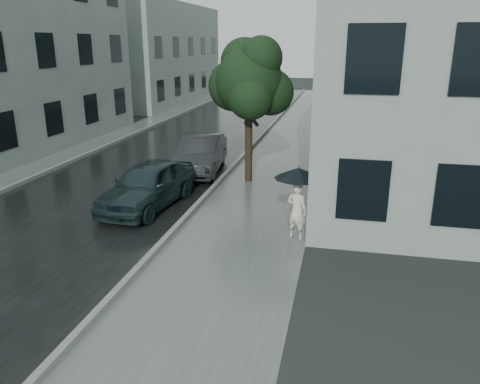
% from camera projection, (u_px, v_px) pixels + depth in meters
% --- Properties ---
extents(ground, '(120.00, 120.00, 0.00)m').
position_uv_depth(ground, '(214.00, 265.00, 10.91)').
color(ground, black).
rests_on(ground, ground).
extents(sidewalk, '(3.50, 60.00, 0.01)m').
position_uv_depth(sidewalk, '(287.00, 152.00, 22.01)').
color(sidewalk, slate).
rests_on(sidewalk, ground).
extents(kerb_near, '(0.15, 60.00, 0.15)m').
position_uv_depth(kerb_near, '(249.00, 149.00, 22.36)').
color(kerb_near, slate).
rests_on(kerb_near, ground).
extents(asphalt_road, '(6.85, 60.00, 0.00)m').
position_uv_depth(asphalt_road, '(180.00, 147.00, 23.11)').
color(asphalt_road, black).
rests_on(asphalt_road, ground).
extents(kerb_far, '(0.15, 60.00, 0.15)m').
position_uv_depth(kerb_far, '(115.00, 142.00, 23.81)').
color(kerb_far, slate).
rests_on(kerb_far, ground).
extents(sidewalk_far, '(1.70, 60.00, 0.01)m').
position_uv_depth(sidewalk_far, '(98.00, 143.00, 24.02)').
color(sidewalk_far, '#4C5451').
rests_on(sidewalk_far, ground).
extents(building_near, '(7.02, 36.00, 9.00)m').
position_uv_depth(building_near, '(397.00, 50.00, 26.53)').
color(building_near, gray).
rests_on(building_near, ground).
extents(building_far_b, '(7.02, 18.00, 8.00)m').
position_uv_depth(building_far_b, '(153.00, 53.00, 40.40)').
color(building_far_b, gray).
rests_on(building_far_b, ground).
extents(pedestrian, '(0.65, 0.53, 1.52)m').
position_uv_depth(pedestrian, '(297.00, 211.00, 12.18)').
color(pedestrian, silver).
rests_on(pedestrian, sidewalk).
extents(umbrella, '(1.53, 1.53, 1.04)m').
position_uv_depth(umbrella, '(298.00, 173.00, 11.86)').
color(umbrella, black).
rests_on(umbrella, ground).
extents(street_tree, '(3.13, 2.84, 5.18)m').
position_uv_depth(street_tree, '(250.00, 81.00, 16.52)').
color(street_tree, '#332619').
rests_on(street_tree, ground).
extents(lamp_post, '(0.82, 0.46, 5.06)m').
position_uv_depth(lamp_post, '(247.00, 90.00, 21.05)').
color(lamp_post, black).
rests_on(lamp_post, ground).
extents(car_near, '(2.14, 4.34, 1.42)m').
position_uv_depth(car_near, '(148.00, 185.00, 14.56)').
color(car_near, '#1A2B2C').
rests_on(car_near, ground).
extents(car_far, '(1.97, 4.49, 1.44)m').
position_uv_depth(car_far, '(201.00, 154.00, 18.51)').
color(car_far, black).
rests_on(car_far, ground).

